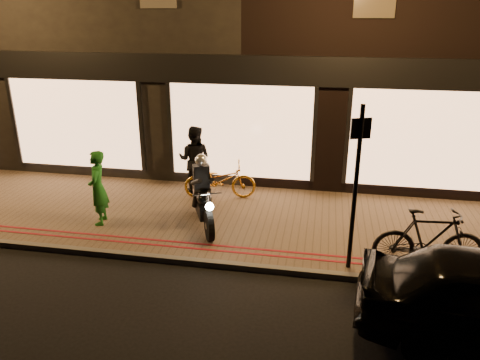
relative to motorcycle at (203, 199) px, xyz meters
name	(u,v)px	position (x,y,z in m)	size (l,w,h in m)	color
ground	(203,267)	(0.36, -1.49, -0.73)	(90.00, 90.00, 0.00)	black
sidewalk	(225,219)	(0.36, 0.51, -0.67)	(50.00, 4.00, 0.12)	brown
kerb_stone	(203,263)	(0.36, -1.44, -0.67)	(50.00, 0.14, 0.12)	#59544C
red_kerb_lines	(210,247)	(0.36, -0.94, -0.61)	(50.00, 0.26, 0.01)	maroon
building_row	(268,17)	(0.36, 7.50, 3.51)	(48.00, 10.11, 8.50)	black
motorcycle	(203,199)	(0.00, 0.00, 0.00)	(0.93, 1.82, 1.59)	black
sign_post	(356,181)	(3.03, -1.18, 1.06)	(0.34, 0.15, 3.00)	black
bicycle_gold	(220,180)	(0.00, 1.60, -0.15)	(0.61, 1.76, 0.92)	#C48522
bicycle_dark	(429,240)	(4.39, -1.01, -0.03)	(0.55, 1.95, 1.17)	black
person_green	(98,188)	(-2.26, -0.27, 0.21)	(0.60, 0.39, 1.64)	#1C6A1C
person_dark	(195,160)	(-0.72, 1.89, 0.25)	(0.84, 0.65, 1.73)	black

